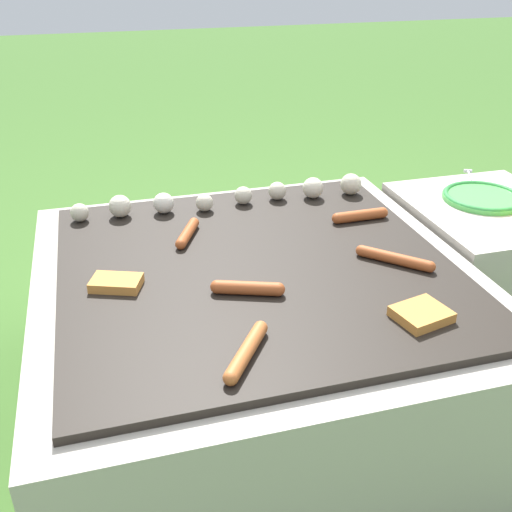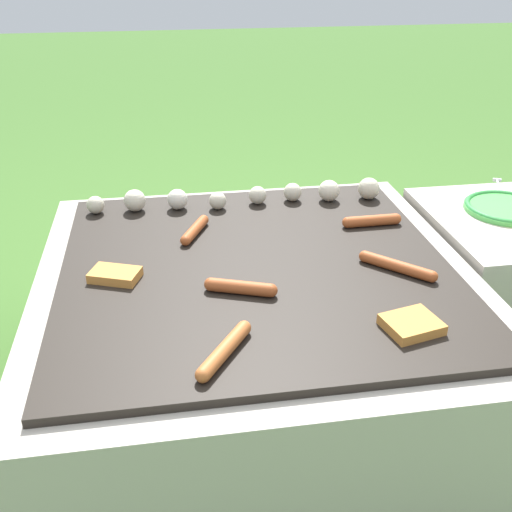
% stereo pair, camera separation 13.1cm
% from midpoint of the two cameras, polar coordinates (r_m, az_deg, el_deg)
% --- Properties ---
extents(ground_plane, '(14.00, 14.00, 0.00)m').
position_cam_midpoint_polar(ground_plane, '(1.56, 2.48, -14.04)').
color(ground_plane, '#3D6628').
extents(grill, '(0.96, 0.96, 0.41)m').
position_cam_midpoint_polar(grill, '(1.43, 2.65, -8.05)').
color(grill, '#B2AA9E').
rests_on(grill, ground_plane).
extents(side_ledge, '(0.41, 0.47, 0.41)m').
position_cam_midpoint_polar(side_ledge, '(1.79, 24.13, -2.57)').
color(side_ledge, '#B2AA9E').
rests_on(side_ledge, ground_plane).
extents(sausage_front_center, '(0.08, 0.13, 0.02)m').
position_cam_midpoint_polar(sausage_front_center, '(1.45, -3.28, 2.44)').
color(sausage_front_center, '#A34C23').
rests_on(sausage_front_center, grill).
extents(sausage_front_right, '(0.14, 0.07, 0.03)m').
position_cam_midpoint_polar(sausage_front_right, '(1.20, 1.63, -3.09)').
color(sausage_front_right, '#A34C23').
rests_on(sausage_front_right, grill).
extents(sausage_back_left, '(0.14, 0.13, 0.03)m').
position_cam_midpoint_polar(sausage_back_left, '(1.33, 16.07, -1.00)').
color(sausage_back_left, '#A34C23').
rests_on(sausage_back_left, grill).
extents(sausage_mid_right, '(0.11, 0.15, 0.03)m').
position_cam_midpoint_polar(sausage_mid_right, '(1.03, 0.65, -9.07)').
color(sausage_mid_right, '#B7602D').
rests_on(sausage_mid_right, grill).
extents(sausage_front_left, '(0.15, 0.03, 0.03)m').
position_cam_midpoint_polar(sausage_front_left, '(1.53, 13.41, 3.24)').
color(sausage_front_left, '#A34C23').
rests_on(sausage_front_left, grill).
extents(bread_slice_center, '(0.11, 0.10, 0.02)m').
position_cam_midpoint_polar(bread_slice_center, '(1.15, 17.80, -6.34)').
color(bread_slice_center, '#D18438').
rests_on(bread_slice_center, grill).
extents(bread_slice_left, '(0.12, 0.10, 0.02)m').
position_cam_midpoint_polar(bread_slice_left, '(1.28, -10.45, -1.86)').
color(bread_slice_left, '#D18438').
rests_on(bread_slice_left, grill).
extents(mushroom_row, '(0.79, 0.08, 0.06)m').
position_cam_midpoint_polar(mushroom_row, '(1.60, 1.39, 5.73)').
color(mushroom_row, beige).
rests_on(mushroom_row, grill).
extents(plate_colorful, '(0.22, 0.22, 0.02)m').
position_cam_midpoint_polar(plate_colorful, '(1.73, 24.78, 4.15)').
color(plate_colorful, '#4CB24C').
rests_on(plate_colorful, side_ledge).
extents(fork_utensil, '(0.08, 0.18, 0.01)m').
position_cam_midpoint_polar(fork_utensil, '(1.87, 24.13, 5.78)').
color(fork_utensil, silver).
rests_on(fork_utensil, side_ledge).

